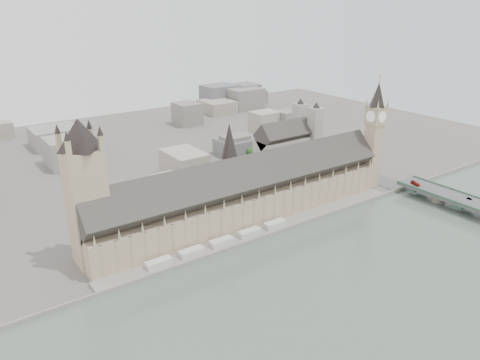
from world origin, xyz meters
TOP-DOWN VIEW (x-y plane):
  - ground at (0.00, 0.00)m, footprint 900.00×900.00m
  - river_thames at (0.00, -165.00)m, footprint 600.00×600.00m
  - embankment_wall at (0.00, -15.00)m, footprint 600.00×1.50m
  - river_terrace at (0.00, -7.50)m, footprint 270.00×15.00m
  - terrace_tents at (-40.00, -7.00)m, footprint 118.00×7.00m
  - palace_of_westminster at (0.00, 19.70)m, footprint 265.00×40.73m
  - elizabeth_tower at (138.00, 8.00)m, footprint 17.00×17.00m
  - victoria_tower at (-122.00, 26.00)m, footprint 30.00×30.00m
  - central_tower at (-10.00, 26.00)m, footprint 13.00×13.00m
  - westminster_bridge at (162.00, -87.50)m, footprint 25.00×325.00m
  - westminster_abbey at (110.92, 95.00)m, footprint 68.00×36.00m
  - city_skyline_inland at (0.00, 245.00)m, footprint 720.00×360.00m
  - park_trees at (-10.00, 60.00)m, footprint 110.00×30.00m
  - red_bus_north at (156.43, -29.15)m, footprint 5.85×10.78m
  - car_silver at (165.22, -75.91)m, footprint 1.92×4.34m
  - car_approach at (167.82, 44.05)m, footprint 4.25×5.87m

SIDE VIEW (x-z plane):
  - ground at x=0.00m, z-range 0.00..0.00m
  - river_thames at x=0.00m, z-range 0.00..0.00m
  - river_terrace at x=0.00m, z-range 0.00..2.00m
  - embankment_wall at x=0.00m, z-range 0.00..3.00m
  - terrace_tents at x=-40.00m, z-range 2.00..6.00m
  - westminster_bridge at x=162.00m, z-range 0.00..10.25m
  - park_trees at x=-10.00m, z-range 0.00..15.00m
  - car_silver at x=165.22m, z-range 10.25..11.64m
  - car_approach at x=167.82m, z-range 10.25..11.83m
  - red_bus_north at x=156.43m, z-range 10.25..13.19m
  - city_skyline_inland at x=0.00m, z-range 0.00..38.00m
  - palace_of_westminster at x=0.00m, z-range -5.02..50.43m
  - westminster_abbey at x=110.92m, z-range -6.92..57.08m
  - victoria_tower at x=-122.00m, z-range 5.20..105.20m
  - central_tower at x=-10.00m, z-range 33.92..81.92m
  - elizabeth_tower at x=138.00m, z-range 4.34..111.84m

